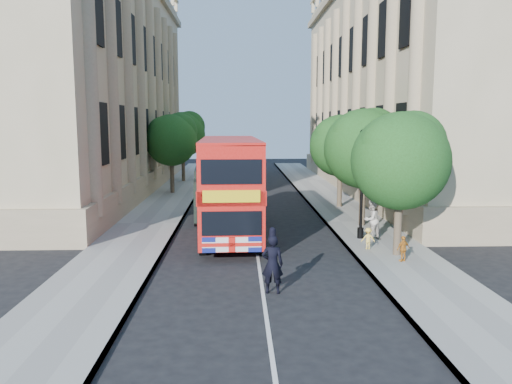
{
  "coord_description": "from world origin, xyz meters",
  "views": [
    {
      "loc": [
        -0.78,
        -17.03,
        5.59
      ],
      "look_at": [
        0.04,
        6.46,
        2.3
      ],
      "focal_mm": 35.0,
      "sensor_mm": 36.0,
      "label": 1
    }
  ],
  "objects": [
    {
      "name": "tree_left_back",
      "position": [
        -5.96,
        30.03,
        4.71
      ],
      "size": [
        4.2,
        4.2,
        6.65
      ],
      "color": "#473828",
      "rests_on": "ground"
    },
    {
      "name": "child_a",
      "position": [
        5.72,
        1.96,
        0.64
      ],
      "size": [
        0.65,
        0.47,
        1.03
      ],
      "primitive_type": "imported",
      "rotation": [
        0.0,
        0.0,
        3.56
      ],
      "color": "#C67722",
      "rests_on": "pavement_right"
    },
    {
      "name": "tree_left_far",
      "position": [
        -5.96,
        22.03,
        4.44
      ],
      "size": [
        4.0,
        4.0,
        6.3
      ],
      "color": "#473828",
      "rests_on": "ground"
    },
    {
      "name": "police_constable",
      "position": [
        0.31,
        -1.21,
        0.98
      ],
      "size": [
        0.75,
        0.52,
        1.96
      ],
      "primitive_type": "imported",
      "rotation": [
        0.0,
        0.0,
        3.06
      ],
      "color": "black",
      "rests_on": "ground"
    },
    {
      "name": "double_decker_bus",
      "position": [
        -1.21,
        7.28,
        2.6
      ],
      "size": [
        3.01,
        10.28,
        4.71
      ],
      "rotation": [
        0.0,
        0.0,
        0.03
      ],
      "color": "red",
      "rests_on": "ground"
    },
    {
      "name": "box_van",
      "position": [
        -2.25,
        11.32,
        1.42
      ],
      "size": [
        2.34,
        5.18,
        2.9
      ],
      "rotation": [
        0.0,
        0.0,
        0.06
      ],
      "color": "black",
      "rests_on": "ground"
    },
    {
      "name": "child_b",
      "position": [
        4.83,
        3.94,
        0.59
      ],
      "size": [
        0.61,
        0.36,
        0.94
      ],
      "primitive_type": "imported",
      "rotation": [
        0.0,
        0.0,
        3.13
      ],
      "color": "#F2C952",
      "rests_on": "pavement_right"
    },
    {
      "name": "tree_right_far",
      "position": [
        5.84,
        15.03,
        4.31
      ],
      "size": [
        4.0,
        4.0,
        6.15
      ],
      "color": "#473828",
      "rests_on": "ground"
    },
    {
      "name": "pavement_left",
      "position": [
        -5.75,
        10.0,
        0.06
      ],
      "size": [
        3.5,
        80.0,
        0.12
      ],
      "primitive_type": "cube",
      "color": "gray",
      "rests_on": "ground"
    },
    {
      "name": "building_left",
      "position": [
        -13.8,
        24.0,
        9.0
      ],
      "size": [
        12.0,
        38.0,
        18.0
      ],
      "primitive_type": "cube",
      "color": "tan",
      "rests_on": "ground"
    },
    {
      "name": "tree_right_near",
      "position": [
        5.84,
        3.03,
        4.25
      ],
      "size": [
        4.0,
        4.0,
        6.08
      ],
      "color": "#473828",
      "rests_on": "ground"
    },
    {
      "name": "lamp_post",
      "position": [
        5.0,
        6.0,
        2.51
      ],
      "size": [
        0.32,
        0.32,
        5.16
      ],
      "color": "black",
      "rests_on": "pavement_right"
    },
    {
      "name": "ground",
      "position": [
        0.0,
        0.0,
        0.0
      ],
      "size": [
        120.0,
        120.0,
        0.0
      ],
      "primitive_type": "plane",
      "color": "black",
      "rests_on": "ground"
    },
    {
      "name": "pavement_right",
      "position": [
        5.75,
        10.0,
        0.06
      ],
      "size": [
        3.5,
        80.0,
        0.12
      ],
      "primitive_type": "cube",
      "color": "gray",
      "rests_on": "ground"
    },
    {
      "name": "building_right",
      "position": [
        13.8,
        24.0,
        9.0
      ],
      "size": [
        12.0,
        38.0,
        18.0
      ],
      "primitive_type": "cube",
      "color": "tan",
      "rests_on": "ground"
    },
    {
      "name": "tree_right_mid",
      "position": [
        5.84,
        9.03,
        4.45
      ],
      "size": [
        4.2,
        4.2,
        6.37
      ],
      "color": "#473828",
      "rests_on": "ground"
    },
    {
      "name": "woman_pedestrian",
      "position": [
        5.45,
        5.79,
        1.06
      ],
      "size": [
        1.16,
        1.12,
        1.88
      ],
      "primitive_type": "imported",
      "rotation": [
        0.0,
        0.0,
        3.79
      ],
      "color": "beige",
      "rests_on": "pavement_right"
    }
  ]
}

